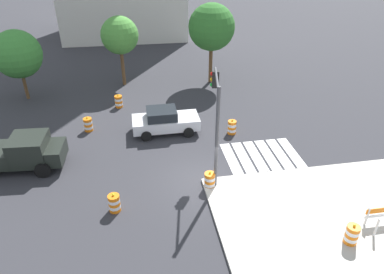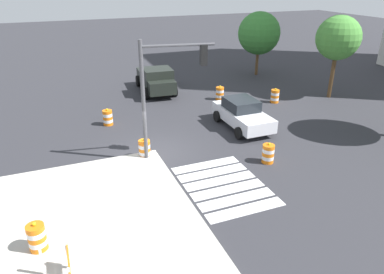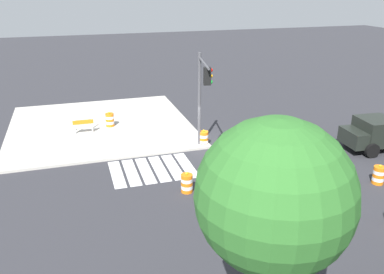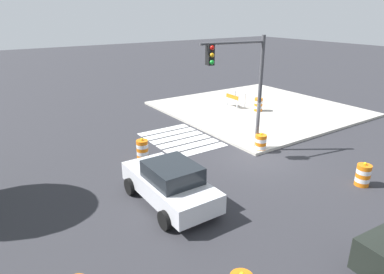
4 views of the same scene
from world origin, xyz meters
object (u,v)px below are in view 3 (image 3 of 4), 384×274
Objects in this scene: sports_car at (278,173)px; traffic_barrel_crosswalk_end at (204,138)px; construction_barricade at (83,124)px; traffic_barrel_median_far at (379,175)px; traffic_light_pole at (203,88)px; traffic_barrel_on_sidewalk at (110,120)px; traffic_barrel_near_corner at (268,126)px; street_tree_streetside_near at (274,196)px; traffic_barrel_median_near at (187,183)px; pickup_truck at (383,133)px.

traffic_barrel_crosswalk_end is at bearing -75.29° from sports_car.
sports_car is 3.31× the size of construction_barricade.
traffic_barrel_median_far is at bearing 139.85° from construction_barricade.
traffic_light_pole is at bearing -40.68° from traffic_barrel_median_far.
traffic_barrel_on_sidewalk reaches higher than traffic_barrel_crosswalk_end.
traffic_barrel_near_corner is 4.92m from traffic_barrel_crosswalk_end.
traffic_light_pole is 0.84× the size of street_tree_streetside_near.
traffic_light_pole is at bearing -117.52° from traffic_barrel_median_near.
pickup_truck is 18.50m from construction_barricade.
traffic_light_pole reaches higher than traffic_barrel_median_far.
traffic_barrel_on_sidewalk is (11.69, -12.05, 0.15)m from traffic_barrel_median_far.
street_tree_streetside_near reaches higher than construction_barricade.
traffic_barrel_median_far is at bearing 134.13° from traffic_barrel_on_sidewalk.
traffic_barrel_near_corner and traffic_barrel_median_far have the same top height.
traffic_barrel_near_corner is 10.66m from traffic_barrel_on_sidewalk.
sports_car is 10.01m from street_tree_streetside_near.
traffic_barrel_near_corner is 6.67m from traffic_light_pole.
traffic_light_pole reaches higher than traffic_barrel_crosswalk_end.
traffic_barrel_median_near is 10.36m from traffic_barrel_on_sidewalk.
traffic_barrel_crosswalk_end is 3.67m from traffic_light_pole.
traffic_barrel_median_far is at bearing 132.44° from traffic_barrel_crosswalk_end.
traffic_barrel_crosswalk_end is 15.08m from street_tree_streetside_near.
traffic_barrel_crosswalk_end is 0.19× the size of traffic_light_pole.
traffic_barrel_median_far is 12.67m from street_tree_streetside_near.
construction_barricade reaches higher than traffic_barrel_crosswalk_end.
street_tree_streetside_near is (-1.94, 18.96, 4.05)m from traffic_barrel_on_sidewalk.
traffic_barrel_median_far is (-1.77, 8.15, 0.00)m from traffic_barrel_near_corner.
traffic_barrel_median_near is at bearing 7.47° from pickup_truck.
sports_car is 4.38m from traffic_barrel_median_near.
traffic_barrel_on_sidewalk is 0.78× the size of construction_barricade.
traffic_light_pole reaches higher than pickup_truck.
street_tree_streetside_near reaches higher than traffic_barrel_on_sidewalk.
pickup_truck is 0.81× the size of street_tree_streetside_near.
sports_car is at bearing 129.36° from construction_barricade.
traffic_barrel_on_sidewalk is at bearing -76.30° from traffic_barrel_median_near.
traffic_barrel_median_near is (7.46, 6.16, 0.00)m from traffic_barrel_near_corner.
traffic_light_pole is 13.29m from street_tree_streetside_near.
traffic_barrel_near_corner is at bearing -41.43° from pickup_truck.
traffic_barrel_median_near is 1.00× the size of traffic_barrel_on_sidewalk.
traffic_barrel_median_far is at bearing -144.68° from street_tree_streetside_near.
construction_barricade is 0.20× the size of street_tree_streetside_near.
traffic_light_pole is at bearing -101.55° from street_tree_streetside_near.
traffic_barrel_near_corner is 17.55m from street_tree_streetside_near.
traffic_barrel_crosswalk_end is (9.95, -3.60, -0.52)m from pickup_truck.
construction_barricade is (4.24, -9.38, 0.27)m from traffic_barrel_median_near.
street_tree_streetside_near is at bearing 38.85° from pickup_truck.
traffic_barrel_near_corner is at bearing -117.92° from street_tree_streetside_near.
sports_car is 7.83m from traffic_barrel_near_corner.
traffic_barrel_median_far is 0.78× the size of construction_barricade.
pickup_truck is at bearing 160.12° from traffic_barrel_crosswalk_end.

